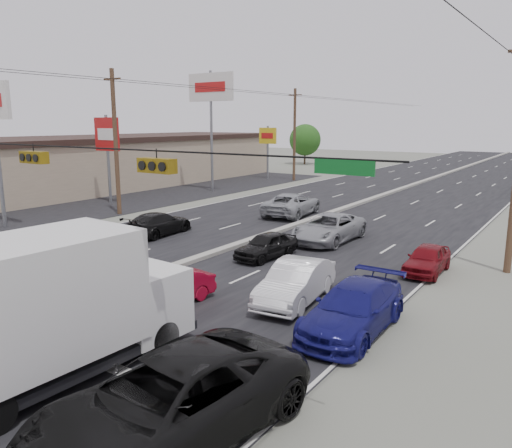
% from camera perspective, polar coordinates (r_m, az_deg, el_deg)
% --- Properties ---
extents(ground, '(200.00, 200.00, 0.00)m').
position_cam_1_polar(ground, '(18.52, -25.15, -10.00)').
color(ground, '#606356').
rests_on(ground, ground).
extents(road_surface, '(20.00, 160.00, 0.02)m').
position_cam_1_polar(road_surface, '(41.90, 12.44, 2.46)').
color(road_surface, black).
rests_on(road_surface, ground).
extents(center_median, '(0.50, 160.00, 0.20)m').
position_cam_1_polar(center_median, '(41.88, 12.45, 2.59)').
color(center_median, gray).
rests_on(center_median, ground).
extents(strip_mall, '(12.00, 42.00, 4.60)m').
position_cam_1_polar(strip_mall, '(53.21, -16.87, 6.63)').
color(strip_mall, tan).
rests_on(strip_mall, ground).
extents(parking_lot, '(10.00, 42.00, 0.02)m').
position_cam_1_polar(parking_lot, '(46.88, -9.69, 3.52)').
color(parking_lot, black).
rests_on(parking_lot, ground).
extents(utility_pole_left_b, '(1.60, 0.30, 10.00)m').
position_cam_1_polar(utility_pole_left_b, '(36.30, -15.75, 9.04)').
color(utility_pole_left_b, '#422D1E').
rests_on(utility_pole_left_b, ground).
extents(utility_pole_left_c, '(1.60, 0.30, 10.00)m').
position_cam_1_polar(utility_pole_left_c, '(55.86, 4.42, 10.19)').
color(utility_pole_left_c, '#422D1E').
rests_on(utility_pole_left_c, ground).
extents(traffic_signals, '(25.00, 0.30, 0.54)m').
position_cam_1_polar(traffic_signals, '(16.17, -24.24, 7.13)').
color(traffic_signals, black).
rests_on(traffic_signals, ground).
extents(pole_sign_mid, '(2.60, 0.25, 7.00)m').
position_cam_1_polar(pole_sign_mid, '(41.67, -16.65, 9.28)').
color(pole_sign_mid, slate).
rests_on(pole_sign_mid, ground).
extents(pole_sign_billboard, '(5.00, 0.25, 11.00)m').
position_cam_1_polar(pole_sign_billboard, '(47.09, -5.19, 14.49)').
color(pole_sign_billboard, slate).
rests_on(pole_sign_billboard, ground).
extents(pole_sign_far, '(2.20, 0.25, 6.00)m').
position_cam_1_polar(pole_sign_far, '(57.69, 1.35, 9.57)').
color(pole_sign_far, slate).
rests_on(pole_sign_far, ground).
extents(tree_left_far, '(4.80, 4.80, 6.12)m').
position_cam_1_polar(tree_left_far, '(77.99, 5.63, 9.54)').
color(tree_left_far, '#382619').
rests_on(tree_left_far, ground).
extents(box_truck, '(2.97, 7.54, 3.76)m').
position_cam_1_polar(box_truck, '(13.62, -22.19, -8.78)').
color(box_truck, black).
rests_on(box_truck, ground).
extents(red_sedan, '(1.78, 3.87, 1.23)m').
position_cam_1_polar(red_sedan, '(18.17, -10.23, -7.38)').
color(red_sedan, maroon).
rests_on(red_sedan, ground).
extents(black_suv, '(3.76, 6.68, 1.76)m').
position_cam_1_polar(black_suv, '(10.90, -9.82, -19.46)').
color(black_suv, black).
rests_on(black_suv, ground).
extents(queue_car_a, '(1.86, 3.78, 1.24)m').
position_cam_1_polar(queue_car_a, '(24.00, 1.19, -2.49)').
color(queue_car_a, black).
rests_on(queue_car_a, ground).
extents(queue_car_b, '(2.12, 4.66, 1.48)m').
position_cam_1_polar(queue_car_b, '(18.29, 4.56, -6.69)').
color(queue_car_b, silver).
rests_on(queue_car_b, ground).
extents(queue_car_c, '(2.56, 5.42, 1.50)m').
position_cam_1_polar(queue_car_c, '(27.57, 8.31, -0.49)').
color(queue_car_c, '#919398').
rests_on(queue_car_c, ground).
extents(queue_car_d, '(2.16, 5.15, 1.48)m').
position_cam_1_polar(queue_car_d, '(16.04, 11.06, -9.54)').
color(queue_car_d, navy).
rests_on(queue_car_d, ground).
extents(queue_car_e, '(1.50, 3.62, 1.23)m').
position_cam_1_polar(queue_car_e, '(22.91, 18.97, -3.85)').
color(queue_car_e, maroon).
rests_on(queue_car_e, ground).
extents(oncoming_near, '(2.21, 4.72, 1.33)m').
position_cam_1_polar(oncoming_near, '(29.42, -11.08, 0.02)').
color(oncoming_near, black).
rests_on(oncoming_near, ground).
extents(oncoming_far, '(3.26, 5.94, 1.58)m').
position_cam_1_polar(oncoming_far, '(35.01, 4.14, 2.25)').
color(oncoming_far, '#96999D').
rests_on(oncoming_far, ground).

